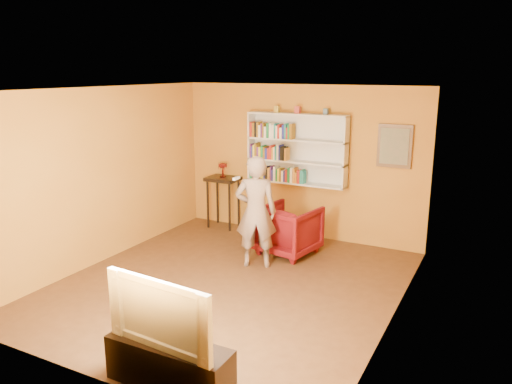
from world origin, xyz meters
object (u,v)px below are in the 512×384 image
(bookshelf, at_px, (298,149))
(ruby_lustre, at_px, (223,167))
(person, at_px, (256,212))
(television, at_px, (167,310))
(tv_cabinet, at_px, (170,364))
(console_table, at_px, (223,186))
(armchair, at_px, (288,230))

(bookshelf, relative_size, ruby_lustre, 6.58)
(person, relative_size, television, 1.45)
(ruby_lustre, bearing_deg, tv_cabinet, -64.88)
(person, distance_m, tv_cabinet, 3.19)
(person, relative_size, tv_cabinet, 1.36)
(tv_cabinet, bearing_deg, television, 0.00)
(console_table, distance_m, armchair, 1.87)
(bookshelf, relative_size, person, 1.05)
(console_table, xyz_separation_m, armchair, (1.68, -0.73, -0.40))
(ruby_lustre, relative_size, tv_cabinet, 0.22)
(console_table, relative_size, tv_cabinet, 0.77)
(console_table, bearing_deg, ruby_lustre, 126.87)
(armchair, bearing_deg, tv_cabinet, 107.13)
(bookshelf, bearing_deg, person, -89.91)
(ruby_lustre, bearing_deg, television, -64.88)
(bookshelf, distance_m, television, 4.77)
(bookshelf, distance_m, armchair, 1.50)
(bookshelf, bearing_deg, console_table, -173.71)
(console_table, distance_m, tv_cabinet, 5.00)
(tv_cabinet, bearing_deg, ruby_lustre, 115.12)
(armchair, bearing_deg, television, 107.13)
(console_table, relative_size, television, 0.82)
(console_table, bearing_deg, person, -44.86)
(bookshelf, height_order, ruby_lustre, bookshelf)
(ruby_lustre, distance_m, tv_cabinet, 5.06)
(console_table, height_order, armchair, console_table)
(ruby_lustre, height_order, person, person)
(console_table, bearing_deg, bookshelf, 6.29)
(armchair, bearing_deg, console_table, -12.86)
(armchair, distance_m, person, 0.88)
(ruby_lustre, bearing_deg, console_table, -53.13)
(armchair, xyz_separation_m, television, (0.43, -3.77, 0.39))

